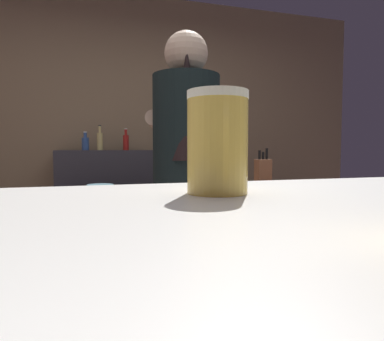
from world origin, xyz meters
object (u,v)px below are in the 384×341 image
Objects in this scene: bottle_vinegar at (126,142)px; knife_block at (263,173)px; pint_glass_far at (217,143)px; bottle_soy at (100,140)px; chefs_knife at (211,190)px; mixing_bowl at (100,188)px; bartender at (186,177)px; bottle_olive_oil at (85,143)px.

knife_block is at bearing -53.68° from bottle_vinegar.
pint_glass_far is (-1.00, -1.74, 0.17)m from knife_block.
bottle_vinegar is at bearing 86.73° from pint_glass_far.
bottle_soy is at bearing -166.70° from bottle_vinegar.
bottle_vinegar reaches higher than chefs_knife.
chefs_knife is at bearing -168.96° from knife_block.
mixing_bowl is 0.73× the size of bottle_soy.
bartender reaches higher than chefs_knife.
bottle_vinegar is (0.37, 0.01, 0.01)m from bottle_olive_oil.
bottle_soy is at bearing 88.29° from mixing_bowl.
bottle_olive_oil is (-0.20, 2.87, 0.05)m from pint_glass_far.
bartender is 0.85m from knife_block.
bottle_olive_oil is 0.83× the size of bottle_vinegar.
mixing_bowl is 1.83m from pint_glass_far.
chefs_knife is (-0.42, -0.08, -0.10)m from knife_block.
pint_glass_far is 0.67× the size of bottle_vinegar.
knife_block is 2.01× the size of pint_glass_far.
bottle_soy is (-0.38, 1.57, 0.22)m from bartender.
bartender is 0.71m from mixing_bowl.
knife_block is at bearing 22.40° from chefs_knife.
bottle_vinegar is (-0.84, 1.14, 0.24)m from knife_block.
bartender is at bearing -53.92° from mixing_bowl.
bottle_olive_oil reaches higher than pint_glass_far.
knife_block is (0.70, 0.49, -0.03)m from bartender.
mixing_bowl is 1.15m from bottle_vinegar.
bartender is 1.65m from bottle_vinegar.
bottle_olive_oil is at bearing 95.31° from mixing_bowl.
bartender is at bearing -85.07° from bottle_vinegar.
bottle_soy is at bearing 27.30° from bartender.
knife_block is at bearing -41.40° from bartender.
bartender reaches higher than bottle_vinegar.
bottle_vinegar is at bearing 1.95° from bottle_olive_oil.
bartender is 0.51m from chefs_knife.
bottle_soy reaches higher than bottle_olive_oil.
pint_glass_far reaches higher than knife_block.
bartender is at bearing -72.52° from bottle_olive_oil.
bartender is 6.28× the size of knife_block.
knife_block is 2.01m from pint_glass_far.
bottle_vinegar is (-0.14, 1.63, 0.21)m from bartender.
bottle_olive_oil reaches higher than knife_block.
pint_glass_far is (-0.59, -1.65, 0.27)m from chefs_knife.
bartender is 7.62× the size of bottle_soy.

